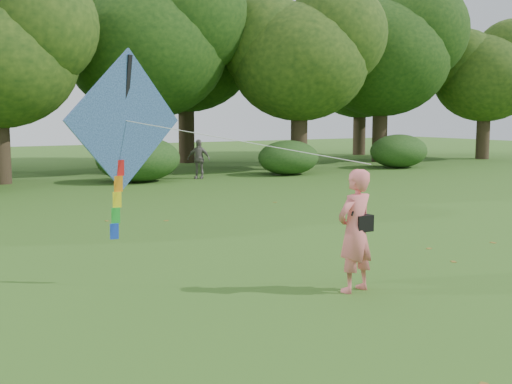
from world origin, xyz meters
TOP-DOWN VIEW (x-y plane):
  - ground at (0.00, 0.00)m, footprint 100.00×100.00m
  - man_kite_flyer at (0.28, 0.62)m, footprint 0.79×0.60m
  - bystander_right at (5.68, 17.86)m, footprint 1.02×0.97m
  - crossbody_bag at (0.40, 0.59)m, footprint 0.43×0.20m
  - flying_kite at (-2.62, 2.94)m, footprint 4.25×2.79m
  - tree_line at (1.67, 22.88)m, footprint 54.70×15.30m
  - shrub_band at (-0.72, 17.60)m, footprint 39.15×3.22m
  - fallen_leaves at (0.03, 5.43)m, footprint 10.88×14.66m

SIDE VIEW (x-z plane):
  - ground at x=0.00m, z-range 0.00..0.00m
  - fallen_leaves at x=0.03m, z-range 0.00..0.01m
  - bystander_right at x=5.68m, z-range 0.00..1.70m
  - shrub_band at x=-0.72m, z-range -0.08..1.79m
  - man_kite_flyer at x=0.28m, z-range 0.00..1.95m
  - crossbody_bag at x=0.40m, z-range 0.73..1.47m
  - flying_kite at x=-2.62m, z-range 1.10..4.18m
  - tree_line at x=1.67m, z-range 0.86..10.35m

